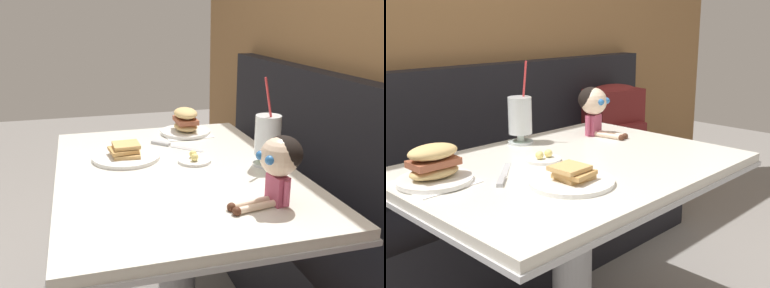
# 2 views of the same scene
# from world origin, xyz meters

# --- Properties ---
(wood_panel_wall) EXTENTS (4.40, 0.08, 2.40)m
(wood_panel_wall) POSITION_xyz_m (0.00, 1.05, 1.20)
(wood_panel_wall) COLOR olive
(wood_panel_wall) RESTS_ON ground
(booth_bench) EXTENTS (2.60, 0.48, 1.00)m
(booth_bench) POSITION_xyz_m (0.00, 0.81, 0.33)
(booth_bench) COLOR black
(booth_bench) RESTS_ON ground
(diner_table) EXTENTS (1.11, 0.81, 0.74)m
(diner_table) POSITION_xyz_m (0.00, 0.18, 0.54)
(diner_table) COLOR silver
(diner_table) RESTS_ON ground
(toast_plate) EXTENTS (0.25, 0.25, 0.06)m
(toast_plate) POSITION_xyz_m (-0.15, 0.03, 0.76)
(toast_plate) COLOR white
(toast_plate) RESTS_ON diner_table
(milkshake_glass) EXTENTS (0.10, 0.10, 0.31)m
(milkshake_glass) POSITION_xyz_m (0.05, 0.50, 0.84)
(milkshake_glass) COLOR silver
(milkshake_glass) RESTS_ON diner_table
(sandwich_plate) EXTENTS (0.22, 0.22, 0.12)m
(sandwich_plate) POSITION_xyz_m (-0.42, 0.33, 0.79)
(sandwich_plate) COLOR white
(sandwich_plate) RESTS_ON diner_table
(butter_saucer) EXTENTS (0.12, 0.12, 0.04)m
(butter_saucer) POSITION_xyz_m (-0.05, 0.26, 0.75)
(butter_saucer) COLOR white
(butter_saucer) RESTS_ON diner_table
(butter_knife) EXTENTS (0.18, 0.18, 0.01)m
(butter_knife) POSITION_xyz_m (-0.26, 0.21, 0.74)
(butter_knife) COLOR silver
(butter_knife) RESTS_ON diner_table
(seated_doll) EXTENTS (0.13, 0.23, 0.20)m
(seated_doll) POSITION_xyz_m (0.34, 0.39, 0.87)
(seated_doll) COLOR #B74C6B
(seated_doll) RESTS_ON diner_table
(backpack) EXTENTS (0.33, 0.29, 0.41)m
(backpack) POSITION_xyz_m (0.94, 0.78, 0.66)
(backpack) COLOR maroon
(backpack) RESTS_ON booth_bench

